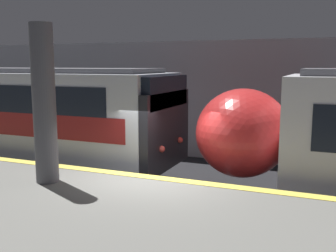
# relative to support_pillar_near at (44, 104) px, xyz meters

# --- Properties ---
(ground_plane) EXTENTS (120.00, 120.00, 0.00)m
(ground_plane) POSITION_rel_support_pillar_near_xyz_m (1.91, 1.29, -2.80)
(ground_plane) COLOR black
(platform) EXTENTS (40.00, 4.48, 1.13)m
(platform) POSITION_rel_support_pillar_near_xyz_m (1.91, -0.95, -2.24)
(platform) COLOR slate
(platform) RESTS_ON ground
(station_rear_barrier) EXTENTS (50.00, 0.15, 4.52)m
(station_rear_barrier) POSITION_rel_support_pillar_near_xyz_m (1.91, 7.87, -0.54)
(station_rear_barrier) COLOR #939399
(station_rear_barrier) RESTS_ON ground
(support_pillar_near) EXTENTS (0.48, 0.48, 3.36)m
(support_pillar_near) POSITION_rel_support_pillar_near_xyz_m (0.00, 0.00, 0.00)
(support_pillar_near) COLOR #56565B
(support_pillar_near) RESTS_ON platform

